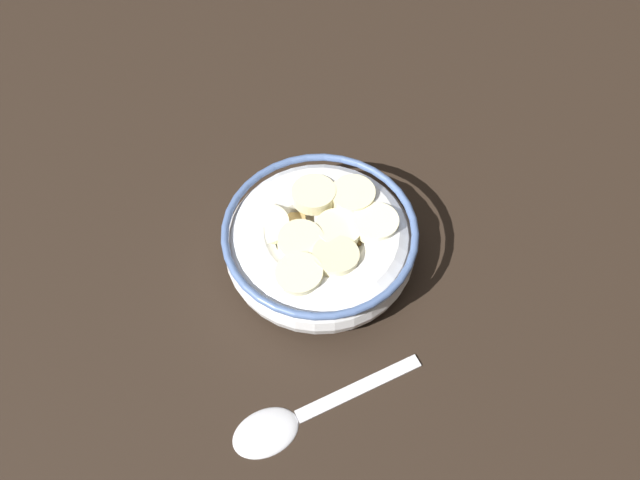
{
  "coord_description": "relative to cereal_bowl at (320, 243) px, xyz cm",
  "views": [
    {
      "loc": [
        4.11,
        28.11,
        47.07
      ],
      "look_at": [
        0.0,
        0.0,
        3.0
      ],
      "focal_mm": 37.66,
      "sensor_mm": 36.0,
      "label": 1
    }
  ],
  "objects": [
    {
      "name": "ground_plane",
      "position": [
        0.02,
        -0.01,
        -3.61
      ],
      "size": [
        112.52,
        112.52,
        2.0
      ],
      "primitive_type": "cube",
      "color": "black"
    },
    {
      "name": "cereal_bowl",
      "position": [
        0.0,
        0.0,
        0.0
      ],
      "size": [
        15.19,
        15.19,
        5.11
      ],
      "color": "white",
      "rests_on": "ground_plane"
    },
    {
      "name": "spoon",
      "position": [
        4.35,
        13.05,
        -2.26
      ],
      "size": [
        14.81,
        6.58,
        0.8
      ],
      "color": "silver",
      "rests_on": "ground_plane"
    }
  ]
}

